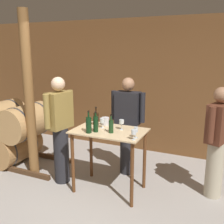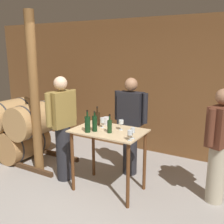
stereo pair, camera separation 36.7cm
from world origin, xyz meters
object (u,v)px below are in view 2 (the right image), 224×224
object	(u,v)px
person_visitor_with_scarf	(130,125)
person_visitor_bearded	(62,127)
person_host	(219,145)
wine_glass_near_center	(121,122)
wine_glass_near_left	(102,121)
wine_glass_far_side	(130,133)
wine_glass_near_right	(133,131)
wine_bottle_center	(95,123)
wooden_post	(34,95)
wine_bottle_right	(110,126)
ice_bucket	(107,121)
wine_bottle_left	(87,124)
wine_bottle_far_left	(97,118)

from	to	relation	value
person_visitor_with_scarf	person_visitor_bearded	xyz separation A→B (m)	(-0.85, -0.72, 0.02)
person_host	wine_glass_near_center	bearing A→B (deg)	-163.98
person_visitor_with_scarf	wine_glass_near_left	bearing A→B (deg)	-106.86
wine_glass_far_side	person_visitor_bearded	bearing A→B (deg)	172.05
wine_glass_near_right	wine_bottle_center	bearing A→B (deg)	178.47
wooden_post	person_visitor_bearded	xyz separation A→B (m)	(0.59, -0.02, -0.45)
wine_glass_near_right	person_visitor_with_scarf	world-z (taller)	person_visitor_with_scarf
wine_glass_near_left	wine_glass_far_side	xyz separation A→B (m)	(0.61, -0.31, -0.01)
wine_bottle_right	wine_glass_near_center	xyz separation A→B (m)	(0.08, 0.20, 0.01)
person_host	wine_glass_far_side	bearing A→B (deg)	-143.94
ice_bucket	wooden_post	bearing A→B (deg)	-167.17
wine_bottle_left	wine_bottle_right	xyz separation A→B (m)	(0.28, 0.13, -0.02)
wine_bottle_left	person_visitor_with_scarf	size ratio (longest dim) A/B	0.19
wine_glass_near_right	ice_bucket	distance (m)	0.75
wine_bottle_center	person_visitor_bearded	bearing A→B (deg)	173.44
wine_glass_near_center	person_visitor_with_scarf	bearing A→B (deg)	101.85
wine_bottle_left	wine_glass_near_left	bearing A→B (deg)	77.34
wine_glass_near_left	wine_glass_near_center	size ratio (longest dim) A/B	1.01
wine_glass_near_center	ice_bucket	world-z (taller)	wine_glass_near_center
wine_bottle_far_left	wine_bottle_right	bearing A→B (deg)	-34.57
wine_glass_near_right	person_visitor_bearded	distance (m)	1.29
wooden_post	person_host	xyz separation A→B (m)	(2.85, 0.52, -0.50)
wooden_post	wine_glass_far_side	distance (m)	1.90
wine_glass_far_side	ice_bucket	world-z (taller)	wine_glass_far_side
wine_bottle_far_left	wine_bottle_left	world-z (taller)	wine_bottle_left
wine_glass_near_left	person_host	world-z (taller)	person_host
ice_bucket	person_visitor_with_scarf	world-z (taller)	person_visitor_with_scarf
person_visitor_bearded	wooden_post	bearing A→B (deg)	178.28
wine_bottle_right	wine_glass_near_center	world-z (taller)	wine_bottle_right
ice_bucket	wine_glass_near_center	bearing A→B (deg)	-22.06
wine_bottle_far_left	wine_bottle_left	xyz separation A→B (m)	(0.08, -0.38, 0.02)
ice_bucket	person_host	bearing A→B (deg)	8.46
wine_glass_near_left	person_visitor_bearded	xyz separation A→B (m)	(-0.67, -0.13, -0.16)
wine_glass_near_center	wine_glass_far_side	bearing A→B (deg)	-47.92
wine_glass_near_left	wine_glass_far_side	distance (m)	0.68
wine_bottle_left	person_host	xyz separation A→B (m)	(1.66, 0.70, -0.23)
wine_glass_near_left	wine_glass_near_center	xyz separation A→B (m)	(0.30, 0.04, 0.01)
wine_bottle_right	ice_bucket	size ratio (longest dim) A/B	2.25
person_visitor_bearded	ice_bucket	bearing A→B (deg)	24.98
wine_bottle_far_left	wine_glass_near_center	bearing A→B (deg)	-7.19
ice_bucket	wine_bottle_center	bearing A→B (deg)	-85.90
wine_glass_near_right	person_visitor_bearded	xyz separation A→B (m)	(-1.27, 0.09, -0.16)
wine_bottle_left	wine_glass_near_center	xyz separation A→B (m)	(0.36, 0.33, -0.01)
wine_glass_near_left	ice_bucket	xyz separation A→B (m)	(-0.03, 0.17, -0.05)
wine_bottle_far_left	wine_bottle_right	xyz separation A→B (m)	(0.37, -0.25, -0.00)
wine_bottle_far_left	wine_glass_near_center	xyz separation A→B (m)	(0.45, -0.06, 0.01)
wine_bottle_center	wine_glass_near_right	size ratio (longest dim) A/B	1.98
wine_glass_near_right	wine_bottle_far_left	bearing A→B (deg)	157.33
wooden_post	wine_glass_near_right	xyz separation A→B (m)	(1.86, -0.11, -0.29)
wine_glass_near_right	person_host	world-z (taller)	person_host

